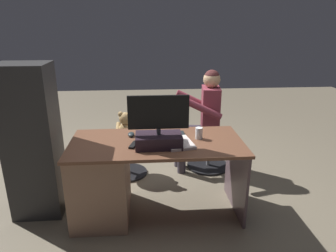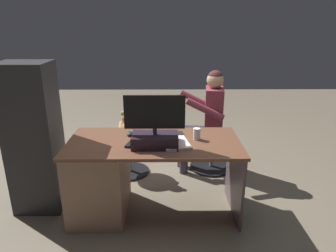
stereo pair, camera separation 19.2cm
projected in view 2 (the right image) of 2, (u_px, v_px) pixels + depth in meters
ground_plane at (156, 188)px, 3.37m from camera, size 10.00×10.00×0.00m
desk at (111, 175)px, 2.85m from camera, size 1.54×0.74×0.72m
monitor at (155, 132)px, 2.60m from camera, size 0.51×0.24×0.45m
keyboard at (160, 134)px, 2.88m from camera, size 0.42×0.14×0.02m
computer_mouse at (130, 134)px, 2.88m from camera, size 0.06×0.10×0.04m
cup at (197, 134)px, 2.77m from camera, size 0.07×0.07×0.10m
tv_remote at (130, 144)px, 2.66m from camera, size 0.08×0.16×0.02m
notebook_binder at (176, 143)px, 2.67m from camera, size 0.27×0.34×0.02m
office_chair_teddy at (129, 151)px, 3.63m from camera, size 0.46×0.46×0.46m
teddy_bear at (128, 125)px, 3.53m from camera, size 0.22×0.22×0.32m
visitor_chair at (212, 149)px, 3.75m from camera, size 0.52×0.52×0.46m
person at (207, 113)px, 3.59m from camera, size 0.54×0.52×1.21m
equipment_rack at (34, 139)px, 2.83m from camera, size 0.44×0.36×1.41m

